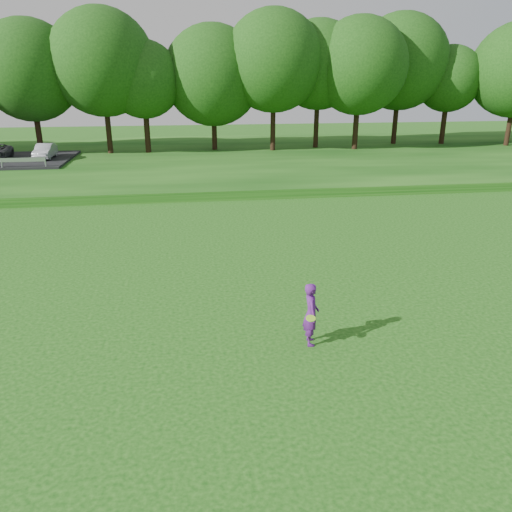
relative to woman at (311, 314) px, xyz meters
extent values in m
plane|color=#11450D|center=(-0.77, -1.29, -0.93)|extent=(140.00, 140.00, 0.00)
cube|color=#11450D|center=(-0.77, 32.71, -0.63)|extent=(130.00, 30.00, 0.60)
cube|color=gray|center=(-0.77, 18.71, -0.91)|extent=(130.00, 1.60, 0.04)
imported|color=#9A9CA1|center=(-14.77, 31.71, 0.45)|extent=(1.27, 3.64, 1.20)
imported|color=#581A75|center=(0.00, 0.00, 0.00)|extent=(0.51, 0.72, 1.87)
cylinder|color=#94E023|center=(-0.11, -0.38, 0.06)|extent=(0.27, 0.27, 0.09)
camera|label=1|loc=(-3.37, -12.38, 6.37)|focal=35.00mm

